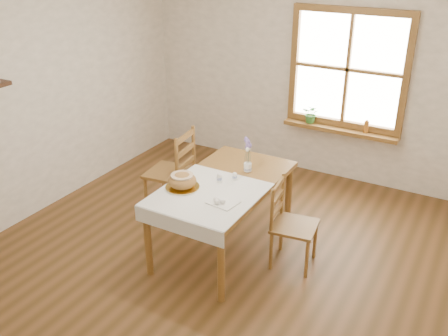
% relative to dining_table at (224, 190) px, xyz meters
% --- Properties ---
extents(ground, '(5.00, 5.00, 0.00)m').
position_rel_dining_table_xyz_m(ground, '(0.00, -0.30, -0.66)').
color(ground, brown).
rests_on(ground, ground).
extents(room_walls, '(4.60, 5.10, 2.65)m').
position_rel_dining_table_xyz_m(room_walls, '(0.00, -0.30, 1.04)').
color(room_walls, white).
rests_on(room_walls, ground).
extents(window, '(1.46, 0.08, 1.46)m').
position_rel_dining_table_xyz_m(window, '(0.50, 2.17, 0.79)').
color(window, brown).
rests_on(window, ground).
extents(window_sill, '(1.46, 0.20, 0.05)m').
position_rel_dining_table_xyz_m(window_sill, '(0.50, 2.10, 0.03)').
color(window_sill, brown).
rests_on(window_sill, ground).
extents(dining_table, '(0.90, 1.60, 0.75)m').
position_rel_dining_table_xyz_m(dining_table, '(0.00, 0.00, 0.00)').
color(dining_table, brown).
rests_on(dining_table, ground).
extents(table_linen, '(0.91, 0.99, 0.01)m').
position_rel_dining_table_xyz_m(table_linen, '(0.00, -0.30, 0.09)').
color(table_linen, silver).
rests_on(table_linen, dining_table).
extents(chair_left, '(0.55, 0.53, 1.01)m').
position_rel_dining_table_xyz_m(chair_left, '(-0.91, 0.35, -0.16)').
color(chair_left, brown).
rests_on(chair_left, ground).
extents(chair_right, '(0.47, 0.46, 0.87)m').
position_rel_dining_table_xyz_m(chair_right, '(0.72, 0.09, -0.23)').
color(chair_right, brown).
rests_on(chair_right, ground).
extents(bread_plate, '(0.35, 0.35, 0.02)m').
position_rel_dining_table_xyz_m(bread_plate, '(-0.27, -0.32, 0.10)').
color(bread_plate, white).
rests_on(bread_plate, table_linen).
extents(bread_loaf, '(0.27, 0.27, 0.15)m').
position_rel_dining_table_xyz_m(bread_loaf, '(-0.27, -0.32, 0.19)').
color(bread_loaf, olive).
rests_on(bread_loaf, bread_plate).
extents(egg_napkin, '(0.28, 0.24, 0.01)m').
position_rel_dining_table_xyz_m(egg_napkin, '(0.21, -0.38, 0.10)').
color(egg_napkin, silver).
rests_on(egg_napkin, table_linen).
extents(eggs, '(0.21, 0.20, 0.04)m').
position_rel_dining_table_xyz_m(eggs, '(0.21, -0.38, 0.13)').
color(eggs, silver).
rests_on(eggs, egg_napkin).
extents(salt_shaker, '(0.05, 0.05, 0.10)m').
position_rel_dining_table_xyz_m(salt_shaker, '(-0.03, -0.05, 0.14)').
color(salt_shaker, white).
rests_on(salt_shaker, table_linen).
extents(pepper_shaker, '(0.05, 0.05, 0.08)m').
position_rel_dining_table_xyz_m(pepper_shaker, '(0.08, 0.07, 0.14)').
color(pepper_shaker, white).
rests_on(pepper_shaker, table_linen).
extents(flower_vase, '(0.10, 0.10, 0.09)m').
position_rel_dining_table_xyz_m(flower_vase, '(0.09, 0.32, 0.13)').
color(flower_vase, white).
rests_on(flower_vase, dining_table).
extents(lavender_bouquet, '(0.14, 0.14, 0.26)m').
position_rel_dining_table_xyz_m(lavender_bouquet, '(0.09, 0.32, 0.30)').
color(lavender_bouquet, '#735CA3').
rests_on(lavender_bouquet, flower_vase).
extents(potted_plant, '(0.23, 0.26, 0.19)m').
position_rel_dining_table_xyz_m(potted_plant, '(0.11, 2.10, 0.14)').
color(potted_plant, '#35772F').
rests_on(potted_plant, window_sill).
extents(amber_bottle, '(0.06, 0.06, 0.16)m').
position_rel_dining_table_xyz_m(amber_bottle, '(0.82, 2.10, 0.13)').
color(amber_bottle, '#A35F1E').
rests_on(amber_bottle, window_sill).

